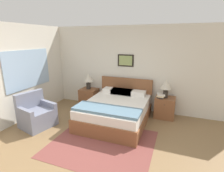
{
  "coord_description": "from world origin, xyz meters",
  "views": [
    {
      "loc": [
        1.53,
        -2.47,
        2.22
      ],
      "look_at": [
        0.01,
        1.5,
        1.05
      ],
      "focal_mm": 28.0,
      "sensor_mm": 36.0,
      "label": 1
    }
  ],
  "objects": [
    {
      "name": "wall_back",
      "position": [
        0.0,
        2.76,
        1.3
      ],
      "size": [
        7.22,
        0.09,
        2.6
      ],
      "color": "silver",
      "rests_on": "ground_plane"
    },
    {
      "name": "table_lamp_by_door",
      "position": [
        1.27,
        2.46,
        0.94
      ],
      "size": [
        0.32,
        0.32,
        0.51
      ],
      "color": "#2D2823",
      "rests_on": "nightstand_by_door"
    },
    {
      "name": "nightstand_by_door",
      "position": [
        1.28,
        2.44,
        0.3
      ],
      "size": [
        0.55,
        0.5,
        0.6
      ],
      "color": "brown",
      "rests_on": "ground_plane"
    },
    {
      "name": "armchair",
      "position": [
        -1.78,
        0.71,
        0.3
      ],
      "size": [
        0.85,
        0.89,
        0.88
      ],
      "rotation": [
        0.0,
        0.0,
        -1.81
      ],
      "color": "gray",
      "rests_on": "ground_plane"
    },
    {
      "name": "table_lamp_near_window",
      "position": [
        -1.19,
        2.46,
        0.94
      ],
      "size": [
        0.32,
        0.32,
        0.51
      ],
      "color": "#2D2823",
      "rests_on": "nightstand_near_window"
    },
    {
      "name": "ground_plane",
      "position": [
        0.0,
        0.0,
        0.0
      ],
      "size": [
        16.0,
        16.0,
        0.0
      ],
      "primitive_type": "plane",
      "color": "olive"
    },
    {
      "name": "area_rug_main",
      "position": [
        0.14,
        0.57,
        0.0
      ],
      "size": [
        2.17,
        1.86,
        0.01
      ],
      "color": "brown",
      "rests_on": "ground_plane"
    },
    {
      "name": "bed",
      "position": [
        0.05,
        1.7,
        0.32
      ],
      "size": [
        1.64,
        2.01,
        1.02
      ],
      "color": "brown",
      "rests_on": "ground_plane"
    },
    {
      "name": "wall_left",
      "position": [
        -2.44,
        1.36,
        1.3
      ],
      "size": [
        0.08,
        5.13,
        2.6
      ],
      "color": "silver",
      "rests_on": "ground_plane"
    },
    {
      "name": "book_thick_bottom",
      "position": [
        1.16,
        2.39,
        0.61
      ],
      "size": [
        0.21,
        0.24,
        0.04
      ],
      "rotation": [
        0.0,
        0.0,
        -0.17
      ],
      "color": "#232328",
      "rests_on": "nightstand_by_door"
    },
    {
      "name": "book_novel_upper",
      "position": [
        1.16,
        2.39,
        0.69
      ],
      "size": [
        0.25,
        0.26,
        0.04
      ],
      "rotation": [
        0.0,
        0.0,
        0.2
      ],
      "color": "silver",
      "rests_on": "book_hardcover_middle"
    },
    {
      "name": "book_hardcover_middle",
      "position": [
        1.16,
        2.39,
        0.65
      ],
      "size": [
        0.23,
        0.28,
        0.03
      ],
      "rotation": [
        0.0,
        0.0,
        -0.11
      ],
      "color": "beige",
      "rests_on": "book_thick_bottom"
    },
    {
      "name": "nightstand_near_window",
      "position": [
        -1.17,
        2.44,
        0.3
      ],
      "size": [
        0.55,
        0.5,
        0.6
      ],
      "color": "brown",
      "rests_on": "ground_plane"
    }
  ]
}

